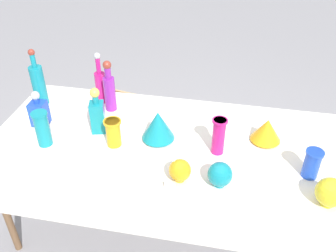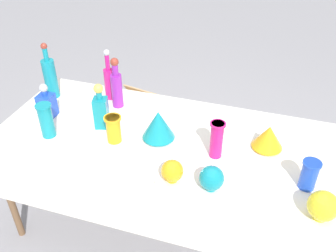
# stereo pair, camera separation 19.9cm
# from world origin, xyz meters

# --- Properties ---
(ground_plane) EXTENTS (40.00, 40.00, 0.00)m
(ground_plane) POSITION_xyz_m (0.00, 0.00, 0.00)
(ground_plane) COLOR gray
(display_table) EXTENTS (2.07, 0.95, 0.76)m
(display_table) POSITION_xyz_m (0.00, -0.03, 0.71)
(display_table) COLOR white
(display_table) RESTS_ON ground
(tall_bottle_0) EXTENTS (0.07, 0.07, 0.35)m
(tall_bottle_0) POSITION_xyz_m (-0.52, 0.33, 0.89)
(tall_bottle_0) COLOR #C61972
(tall_bottle_0) RESTS_ON display_table
(tall_bottle_1) EXTENTS (0.09, 0.09, 0.39)m
(tall_bottle_1) POSITION_xyz_m (-0.90, 0.24, 0.91)
(tall_bottle_1) COLOR teal
(tall_bottle_1) RESTS_ON display_table
(tall_bottle_2) EXTENTS (0.07, 0.07, 0.34)m
(tall_bottle_2) POSITION_xyz_m (-0.43, 0.26, 0.91)
(tall_bottle_2) COLOR purple
(tall_bottle_2) RESTS_ON display_table
(square_decanter_0) EXTENTS (0.09, 0.09, 0.23)m
(square_decanter_0) POSITION_xyz_m (-0.80, 0.01, 0.85)
(square_decanter_0) COLOR blue
(square_decanter_0) RESTS_ON display_table
(square_decanter_1) EXTENTS (0.10, 0.10, 0.29)m
(square_decanter_1) POSITION_xyz_m (-0.42, 0.01, 0.88)
(square_decanter_1) COLOR teal
(square_decanter_1) RESTS_ON display_table
(slender_vase_0) EXTENTS (0.09, 0.09, 0.21)m
(slender_vase_0) POSITION_xyz_m (-0.68, -0.17, 0.87)
(slender_vase_0) COLOR teal
(slender_vase_0) RESTS_ON display_table
(slender_vase_1) EXTENTS (0.09, 0.09, 0.16)m
(slender_vase_1) POSITION_xyz_m (0.77, -0.16, 0.85)
(slender_vase_1) COLOR blue
(slender_vase_1) RESTS_ON display_table
(slender_vase_2) EXTENTS (0.08, 0.08, 0.22)m
(slender_vase_2) POSITION_xyz_m (0.29, -0.05, 0.88)
(slender_vase_2) COLOR #C61972
(slender_vase_2) RESTS_ON display_table
(slender_vase_3) EXTENTS (0.10, 0.10, 0.16)m
(slender_vase_3) POSITION_xyz_m (-0.29, -0.10, 0.85)
(slender_vase_3) COLOR orange
(slender_vase_3) RESTS_ON display_table
(fluted_vase_0) EXTENTS (0.19, 0.19, 0.18)m
(fluted_vase_0) POSITION_xyz_m (-0.06, -0.00, 0.86)
(fluted_vase_0) COLOR teal
(fluted_vase_0) RESTS_ON display_table
(fluted_vase_1) EXTENTS (0.17, 0.17, 0.15)m
(fluted_vase_1) POSITION_xyz_m (0.55, 0.10, 0.84)
(fluted_vase_1) COLOR orange
(fluted_vase_1) RESTS_ON display_table
(round_bowl_0) EXTENTS (0.12, 0.12, 0.13)m
(round_bowl_0) POSITION_xyz_m (0.32, -0.31, 0.83)
(round_bowl_0) COLOR teal
(round_bowl_0) RESTS_ON display_table
(round_bowl_1) EXTENTS (0.11, 0.11, 0.12)m
(round_bowl_1) POSITION_xyz_m (0.12, -0.32, 0.82)
(round_bowl_1) COLOR orange
(round_bowl_1) RESTS_ON display_table
(round_bowl_2) EXTENTS (0.14, 0.14, 0.15)m
(round_bowl_2) POSITION_xyz_m (0.84, -0.34, 0.84)
(round_bowl_2) COLOR yellow
(round_bowl_2) RESTS_ON display_table
(price_tag_left) EXTENTS (0.05, 0.02, 0.04)m
(price_tag_left) POSITION_xyz_m (0.08, -0.39, 0.78)
(price_tag_left) COLOR white
(price_tag_left) RESTS_ON display_table
(price_tag_center) EXTENTS (0.06, 0.02, 0.04)m
(price_tag_center) POSITION_xyz_m (-0.42, -0.40, 0.78)
(price_tag_center) COLOR white
(price_tag_center) RESTS_ON display_table
(cardboard_box_behind_left) EXTENTS (0.52, 0.39, 0.35)m
(cardboard_box_behind_left) POSITION_xyz_m (-0.62, 1.10, 0.13)
(cardboard_box_behind_left) COLOR tan
(cardboard_box_behind_left) RESTS_ON ground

